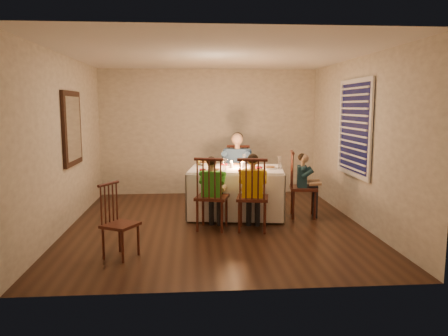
{
  "coord_description": "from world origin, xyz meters",
  "views": [
    {
      "loc": [
        -0.38,
        -6.66,
        1.85
      ],
      "look_at": [
        0.14,
        0.15,
        0.87
      ],
      "focal_mm": 35.0,
      "sensor_mm": 36.0,
      "label": 1
    }
  ],
  "objects": [
    {
      "name": "chair_extra",
      "position": [
        -1.24,
        -1.42,
        0.0
      ],
      "size": [
        0.5,
        0.51,
        0.92
      ],
      "primitive_type": null,
      "rotation": [
        0.0,
        0.0,
        1.06
      ],
      "color": "#38140F",
      "rests_on": "ground"
    },
    {
      "name": "candle_right",
      "position": [
        0.49,
        0.52,
        0.87
      ],
      "size": [
        0.06,
        0.06,
        0.1
      ],
      "primitive_type": "cylinder",
      "color": "white",
      "rests_on": "dining_table"
    },
    {
      "name": "ceiling",
      "position": [
        0.0,
        0.0,
        2.6
      ],
      "size": [
        5.0,
        5.0,
        0.0
      ],
      "primitive_type": "plane",
      "color": "white",
      "rests_on": "wall_back"
    },
    {
      "name": "child_teal",
      "position": [
        1.49,
        0.36,
        0.0
      ],
      "size": [
        0.38,
        0.4,
        1.07
      ],
      "primitive_type": null,
      "rotation": [
        0.0,
        0.0,
        1.4
      ],
      "color": "#19353F",
      "rests_on": "ground"
    },
    {
      "name": "chair_adult",
      "position": [
        0.48,
        1.34,
        0.0
      ],
      "size": [
        0.54,
        0.52,
        1.11
      ],
      "primitive_type": null,
      "rotation": [
        0.0,
        0.0,
        -0.22
      ],
      "color": "#38140F",
      "rests_on": "ground"
    },
    {
      "name": "chair_near_right",
      "position": [
        0.53,
        -0.37,
        0.0
      ],
      "size": [
        0.53,
        0.51,
        1.11
      ],
      "primitive_type": null,
      "rotation": [
        0.0,
        0.0,
        2.95
      ],
      "color": "#38140F",
      "rests_on": "ground"
    },
    {
      "name": "setting_adult",
      "position": [
        0.38,
        0.85,
        0.83
      ],
      "size": [
        0.29,
        0.29,
        0.02
      ],
      "primitive_type": "cylinder",
      "rotation": [
        0.0,
        0.0,
        -0.14
      ],
      "color": "white",
      "rests_on": "dining_table"
    },
    {
      "name": "orange_fruit",
      "position": [
        0.66,
        0.55,
        0.86
      ],
      "size": [
        0.08,
        0.08,
        0.08
      ],
      "primitive_type": "sphere",
      "color": "orange",
      "rests_on": "dining_table"
    },
    {
      "name": "chair_end",
      "position": [
        1.49,
        0.36,
        0.0
      ],
      "size": [
        0.51,
        0.52,
        1.11
      ],
      "primitive_type": null,
      "rotation": [
        0.0,
        0.0,
        1.4
      ],
      "color": "#38140F",
      "rests_on": "ground"
    },
    {
      "name": "adult",
      "position": [
        0.48,
        1.34,
        0.0
      ],
      "size": [
        0.61,
        0.58,
        1.36
      ],
      "primitive_type": null,
      "rotation": [
        0.0,
        0.0,
        -0.22
      ],
      "color": "#304D78",
      "rests_on": "ground"
    },
    {
      "name": "setting_green",
      "position": [
        -0.01,
        0.22,
        0.83
      ],
      "size": [
        0.29,
        0.29,
        0.02
      ],
      "primitive_type": "cylinder",
      "rotation": [
        0.0,
        0.0,
        -0.14
      ],
      "color": "white",
      "rests_on": "dining_table"
    },
    {
      "name": "wall_back",
      "position": [
        0.0,
        2.5,
        1.3
      ],
      "size": [
        4.5,
        0.02,
        2.6
      ],
      "primitive_type": "cube",
      "color": "beige",
      "rests_on": "ground"
    },
    {
      "name": "wall_mirror",
      "position": [
        -2.22,
        0.3,
        1.5
      ],
      "size": [
        0.06,
        0.95,
        1.15
      ],
      "color": "black",
      "rests_on": "wall_left"
    },
    {
      "name": "child_green",
      "position": [
        -0.07,
        -0.26,
        0.0
      ],
      "size": [
        0.46,
        0.43,
        1.11
      ],
      "primitive_type": null,
      "rotation": [
        0.0,
        0.0,
        2.87
      ],
      "color": "green",
      "rests_on": "ground"
    },
    {
      "name": "window_blinds",
      "position": [
        2.21,
        0.1,
        1.5
      ],
      "size": [
        0.07,
        1.34,
        1.54
      ],
      "color": "black",
      "rests_on": "wall_right"
    },
    {
      "name": "squash",
      "position": [
        -0.24,
        0.94,
        0.86
      ],
      "size": [
        0.09,
        0.09,
        0.09
      ],
      "primitive_type": "sphere",
      "color": "yellow",
      "rests_on": "dining_table"
    },
    {
      "name": "setting_teal",
      "position": [
        0.92,
        0.44,
        0.83
      ],
      "size": [
        0.29,
        0.29,
        0.02
      ],
      "primitive_type": "cylinder",
      "rotation": [
        0.0,
        0.0,
        -0.14
      ],
      "color": "white",
      "rests_on": "dining_table"
    },
    {
      "name": "serving_bowl",
      "position": [
        -0.13,
        0.89,
        0.84
      ],
      "size": [
        0.27,
        0.27,
        0.06
      ],
      "primitive_type": "imported",
      "rotation": [
        0.0,
        0.0,
        0.18
      ],
      "color": "white",
      "rests_on": "dining_table"
    },
    {
      "name": "wall_right",
      "position": [
        2.25,
        0.0,
        1.3
      ],
      "size": [
        0.02,
        5.0,
        2.6
      ],
      "primitive_type": "cube",
      "color": "beige",
      "rests_on": "ground"
    },
    {
      "name": "chair_near_left",
      "position": [
        -0.07,
        -0.26,
        0.0
      ],
      "size": [
        0.56,
        0.54,
        1.11
      ],
      "primitive_type": null,
      "rotation": [
        0.0,
        0.0,
        2.87
      ],
      "color": "#38140F",
      "rests_on": "ground"
    },
    {
      "name": "dining_table",
      "position": [
        0.38,
        0.53,
        0.58
      ],
      "size": [
        1.7,
        1.33,
        0.79
      ],
      "rotation": [
        0.0,
        0.0,
        -0.14
      ],
      "color": "white",
      "rests_on": "ground"
    },
    {
      "name": "candle_left",
      "position": [
        0.3,
        0.54,
        0.87
      ],
      "size": [
        0.06,
        0.06,
        0.1
      ],
      "primitive_type": "cylinder",
      "color": "white",
      "rests_on": "dining_table"
    },
    {
      "name": "child_yellow",
      "position": [
        0.53,
        -0.37,
        0.0
      ],
      "size": [
        0.46,
        0.44,
        1.16
      ],
      "primitive_type": null,
      "rotation": [
        0.0,
        0.0,
        2.95
      ],
      "color": "yellow",
      "rests_on": "ground"
    },
    {
      "name": "setting_yellow",
      "position": [
        0.61,
        0.13,
        0.83
      ],
      "size": [
        0.29,
        0.29,
        0.02
      ],
      "primitive_type": "cylinder",
      "rotation": [
        0.0,
        0.0,
        -0.14
      ],
      "color": "white",
      "rests_on": "dining_table"
    },
    {
      "name": "ground",
      "position": [
        0.0,
        0.0,
        0.0
      ],
      "size": [
        5.0,
        5.0,
        0.0
      ],
      "primitive_type": "plane",
      "color": "black",
      "rests_on": "ground"
    },
    {
      "name": "wall_left",
      "position": [
        -2.25,
        0.0,
        1.3
      ],
      "size": [
        0.02,
        5.0,
        2.6
      ],
      "primitive_type": "cube",
      "color": "beige",
      "rests_on": "ground"
    }
  ]
}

